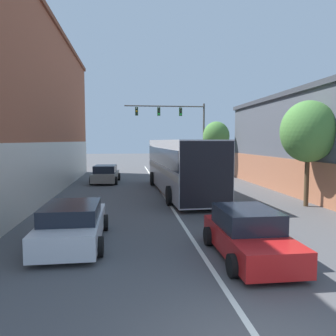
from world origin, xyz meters
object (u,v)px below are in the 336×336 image
(parked_car_left_near, at_px, (106,174))
(parked_car_left_mid, at_px, (73,224))
(street_tree_far, at_px, (216,137))
(bus, at_px, (180,163))
(hatchback_foreground, at_px, (248,235))
(traffic_signal_gantry, at_px, (179,122))
(street_tree_near, at_px, (308,132))

(parked_car_left_near, xyz_separation_m, parked_car_left_mid, (-0.01, -15.36, -0.02))
(street_tree_far, bearing_deg, bus, -117.52)
(parked_car_left_near, distance_m, street_tree_far, 10.83)
(hatchback_foreground, height_order, street_tree_far, street_tree_far)
(parked_car_left_near, height_order, street_tree_far, street_tree_far)
(parked_car_left_near, bearing_deg, traffic_signal_gantry, -45.44)
(bus, distance_m, street_tree_near, 7.66)
(traffic_signal_gantry, bearing_deg, street_tree_near, -76.55)
(parked_car_left_mid, xyz_separation_m, street_tree_near, (10.63, 4.74, 3.10))
(bus, xyz_separation_m, traffic_signal_gantry, (1.70, 11.67, 3.25))
(hatchback_foreground, bearing_deg, parked_car_left_mid, 70.16)
(traffic_signal_gantry, bearing_deg, parked_car_left_near, -138.64)
(street_tree_near, bearing_deg, traffic_signal_gantry, 103.45)
(traffic_signal_gantry, xyz_separation_m, street_tree_far, (3.13, -2.41, -1.46))
(parked_car_left_near, relative_size, street_tree_far, 0.86)
(bus, height_order, hatchback_foreground, bus)
(hatchback_foreground, bearing_deg, street_tree_far, -12.73)
(parked_car_left_mid, bearing_deg, hatchback_foreground, -110.70)
(bus, relative_size, street_tree_far, 2.43)
(hatchback_foreground, relative_size, parked_car_left_near, 0.91)
(parked_car_left_near, distance_m, parked_car_left_mid, 15.36)
(traffic_signal_gantry, distance_m, street_tree_near, 17.03)
(street_tree_near, bearing_deg, parked_car_left_near, 135.01)
(bus, distance_m, parked_car_left_near, 7.73)
(street_tree_far, bearing_deg, street_tree_near, -86.68)
(parked_car_left_mid, relative_size, traffic_signal_gantry, 0.57)
(bus, relative_size, parked_car_left_near, 2.81)
(parked_car_left_mid, xyz_separation_m, street_tree_far, (9.81, 18.84, 3.04))
(parked_car_left_near, relative_size, traffic_signal_gantry, 0.56)
(street_tree_far, bearing_deg, hatchback_foreground, -102.77)
(parked_car_left_near, bearing_deg, street_tree_far, -67.30)
(bus, xyz_separation_m, parked_car_left_mid, (-4.99, -9.58, -1.25))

